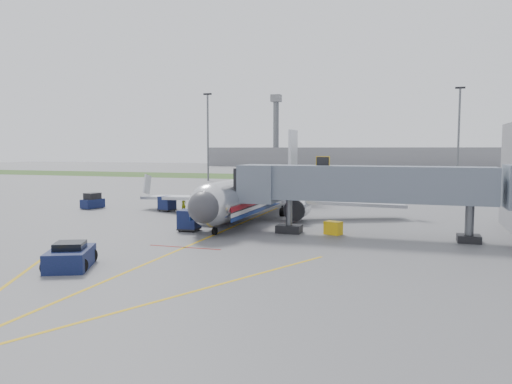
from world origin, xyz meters
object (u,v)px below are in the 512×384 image
(pushback_tug, at_px, (70,257))
(belt_loader, at_px, (215,218))
(airliner, at_px, (260,192))
(baggage_tug, at_px, (93,202))
(ramp_worker, at_px, (184,205))

(pushback_tug, relative_size, belt_loader, 0.97)
(airliner, bearing_deg, baggage_tug, -179.77)
(airliner, distance_m, ramp_worker, 10.08)
(pushback_tug, bearing_deg, baggage_tug, 123.66)
(airliner, height_order, belt_loader, airliner)
(belt_loader, xyz_separation_m, ramp_worker, (-7.38, 7.96, 0.23))
(baggage_tug, bearing_deg, pushback_tug, -56.34)
(baggage_tug, distance_m, belt_loader, 20.98)
(baggage_tug, xyz_separation_m, belt_loader, (19.73, -7.12, -0.30))
(airliner, xyz_separation_m, baggage_tug, (-22.23, -0.09, -1.77))
(belt_loader, relative_size, ramp_worker, 2.97)
(baggage_tug, height_order, ramp_worker, baggage_tug)
(pushback_tug, bearing_deg, ramp_worker, 101.77)
(baggage_tug, distance_m, ramp_worker, 12.38)
(pushback_tug, distance_m, baggage_tug, 32.90)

